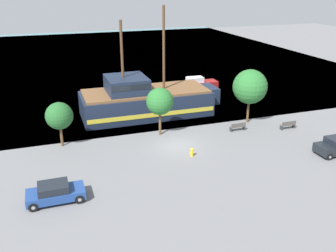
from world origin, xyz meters
name	(u,v)px	position (x,y,z in m)	size (l,w,h in m)	color
ground_plane	(177,146)	(0.00, 0.00, 0.00)	(160.00, 160.00, 0.00)	slate
water_surface	(99,57)	(0.00, 44.00, 0.00)	(80.00, 80.00, 0.00)	slate
pirate_ship	(145,100)	(-0.45, 9.04, 1.69)	(15.33, 5.80, 11.66)	#192338
moored_boat_dockside	(197,84)	(9.09, 16.76, 0.67)	(5.49, 1.83, 1.72)	maroon
parked_car_curb_front	(55,193)	(-10.97, -5.90, 0.67)	(3.86, 1.84, 1.34)	navy
fire_hydrant	(192,152)	(0.44, -2.48, 0.41)	(0.42, 0.25, 0.76)	yellow
bench_promenade_east	(288,125)	(12.01, 0.19, 0.43)	(1.60, 0.45, 0.85)	#4C4742
bench_promenade_west	(238,127)	(6.98, 1.40, 0.43)	(1.59, 0.45, 0.85)	#4C4742
tree_row_east	(59,116)	(-9.87, 3.35, 2.88)	(2.43, 2.43, 4.11)	brown
tree_row_mideast	(160,102)	(-0.65, 3.02, 3.37)	(2.60, 2.60, 4.68)	brown
tree_row_midwest	(250,87)	(9.13, 3.25, 3.87)	(3.53, 3.53, 5.64)	brown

